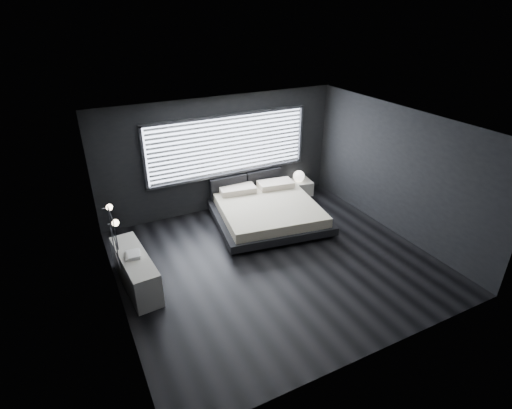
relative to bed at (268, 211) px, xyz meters
name	(u,v)px	position (x,y,z in m)	size (l,w,h in m)	color
room	(277,199)	(-0.64, -1.49, 1.10)	(6.04, 6.00, 2.80)	black
window	(229,146)	(-0.44, 1.20, 1.31)	(4.14, 0.09, 1.52)	white
headboard	(246,183)	(-0.01, 1.15, 0.27)	(1.96, 0.16, 0.52)	black
sconce_near	(115,223)	(-3.52, -1.44, 1.30)	(0.18, 0.11, 0.11)	silver
sconce_far	(109,207)	(-3.52, -0.84, 1.30)	(0.18, 0.11, 0.11)	silver
wall_art_upper	(113,228)	(-3.61, -2.04, 1.55)	(0.01, 0.48, 0.48)	#47474C
wall_art_lower	(115,247)	(-3.61, -1.79, 1.08)	(0.01, 0.48, 0.48)	#47474C
bed	(268,211)	(0.00, 0.00, 0.00)	(2.79, 2.69, 0.64)	black
nightstand	(299,187)	(1.51, 1.01, -0.11)	(0.65, 0.54, 0.38)	beige
orb_lamp	(299,176)	(1.48, 0.99, 0.23)	(0.31, 0.31, 0.31)	white
dresser	(136,270)	(-3.28, -1.02, 0.04)	(0.59, 1.69, 0.67)	beige
book_stack	(133,255)	(-3.29, -1.05, 0.40)	(0.30, 0.36, 0.07)	white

